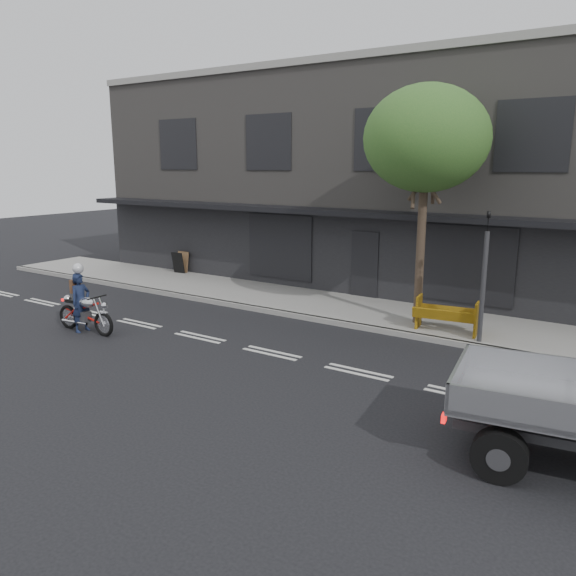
# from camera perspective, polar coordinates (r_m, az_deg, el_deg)

# --- Properties ---
(ground) EXTENTS (80.00, 80.00, 0.00)m
(ground) POSITION_cam_1_polar(r_m,az_deg,el_deg) (14.15, -1.66, -6.63)
(ground) COLOR black
(ground) RESTS_ON ground
(sidewalk) EXTENTS (32.00, 3.20, 0.15)m
(sidewalk) POSITION_cam_1_polar(r_m,az_deg,el_deg) (18.01, 6.93, -2.25)
(sidewalk) COLOR gray
(sidewalk) RESTS_ON ground
(kerb) EXTENTS (32.00, 0.20, 0.15)m
(kerb) POSITION_cam_1_polar(r_m,az_deg,el_deg) (16.64, 4.47, -3.43)
(kerb) COLOR gray
(kerb) RESTS_ON ground
(building_main) EXTENTS (26.00, 10.00, 8.00)m
(building_main) POSITION_cam_1_polar(r_m,az_deg,el_deg) (23.54, 14.50, 10.58)
(building_main) COLOR slate
(building_main) RESTS_ON ground
(street_tree) EXTENTS (3.40, 3.40, 6.74)m
(street_tree) POSITION_cam_1_polar(r_m,az_deg,el_deg) (16.11, 13.86, 14.44)
(street_tree) COLOR #382B21
(street_tree) RESTS_ON ground
(traffic_light_pole) EXTENTS (0.12, 0.12, 3.50)m
(traffic_light_pole) POSITION_cam_1_polar(r_m,az_deg,el_deg) (15.01, 19.23, 0.33)
(traffic_light_pole) COLOR #2D2D30
(traffic_light_pole) RESTS_ON ground
(motorcycle) EXTENTS (2.16, 0.63, 1.11)m
(motorcycle) POSITION_cam_1_polar(r_m,az_deg,el_deg) (16.69, -19.92, -2.35)
(motorcycle) COLOR black
(motorcycle) RESTS_ON ground
(rider) EXTENTS (0.43, 0.63, 1.67)m
(rider) POSITION_cam_1_polar(r_m,az_deg,el_deg) (16.75, -20.30, -1.39)
(rider) COLOR #161F3C
(rider) RESTS_ON ground
(construction_barrier) EXTENTS (1.78, 0.90, 0.95)m
(construction_barrier) POSITION_cam_1_polar(r_m,az_deg,el_deg) (15.64, 15.55, -2.81)
(construction_barrier) COLOR #FFAF0D
(construction_barrier) RESTS_ON sidewalk
(sandwich_board) EXTENTS (0.58, 0.40, 0.88)m
(sandwich_board) POSITION_cam_1_polar(r_m,az_deg,el_deg) (23.88, -11.11, 2.53)
(sandwich_board) COLOR black
(sandwich_board) RESTS_ON sidewalk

